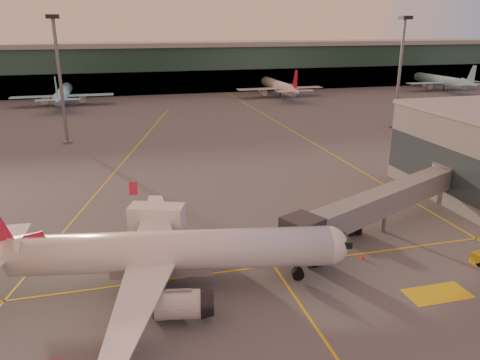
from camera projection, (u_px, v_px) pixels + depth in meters
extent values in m
plane|color=#4C4F54|center=(239.00, 298.00, 42.74)|extent=(600.00, 600.00, 0.00)
cube|color=yellow|center=(227.00, 272.00, 47.33)|extent=(80.00, 0.25, 0.01)
cube|color=yellow|center=(118.00, 168.00, 81.56)|extent=(31.30, 115.98, 0.01)
cube|color=yellow|center=(285.00, 127.00, 114.21)|extent=(0.25, 160.00, 0.01)
cube|color=yellow|center=(327.00, 344.00, 36.62)|extent=(0.25, 30.00, 0.01)
cube|color=yellow|center=(437.00, 294.00, 43.45)|extent=(6.00, 3.00, 0.01)
cube|color=#19382D|center=(140.00, 70.00, 170.39)|extent=(400.00, 18.00, 16.00)
cube|color=gray|center=(138.00, 45.00, 167.60)|extent=(400.00, 20.00, 1.60)
cube|color=black|center=(142.00, 84.00, 163.86)|extent=(400.00, 1.00, 8.00)
cube|color=#2D3D47|center=(434.00, 165.00, 65.70)|extent=(0.30, 21.60, 6.00)
cylinder|color=slate|center=(61.00, 83.00, 94.43)|extent=(0.70, 0.70, 25.00)
cube|color=black|center=(53.00, 17.00, 90.40)|extent=(2.40, 2.40, 0.80)
cube|color=slate|center=(68.00, 142.00, 98.31)|extent=(1.60, 1.60, 0.50)
cylinder|color=slate|center=(399.00, 75.00, 109.00)|extent=(0.70, 0.70, 25.00)
cube|color=black|center=(405.00, 18.00, 104.97)|extent=(2.40, 2.40, 0.80)
cube|color=slate|center=(394.00, 127.00, 112.88)|extent=(1.60, 1.60, 0.50)
cylinder|color=white|center=(174.00, 251.00, 43.53)|extent=(29.58, 9.10, 3.77)
sphere|color=white|center=(329.00, 245.00, 44.56)|extent=(3.70, 3.70, 3.70)
cube|color=black|center=(340.00, 240.00, 44.49)|extent=(2.12, 2.72, 0.66)
cylinder|color=silver|center=(179.00, 304.00, 38.81)|extent=(4.33, 3.13, 2.45)
cylinder|color=black|center=(149.00, 293.00, 41.98)|extent=(1.91, 1.61, 1.70)
cylinder|color=black|center=(149.00, 288.00, 41.82)|extent=(0.34, 0.34, 1.04)
cube|color=white|center=(8.00, 238.00, 45.32)|extent=(3.32, 6.22, 0.19)
cylinder|color=silver|center=(184.00, 243.00, 49.66)|extent=(4.33, 3.13, 2.45)
cylinder|color=black|center=(155.00, 266.00, 46.62)|extent=(1.91, 1.61, 1.70)
cylinder|color=black|center=(154.00, 262.00, 46.45)|extent=(0.34, 0.34, 1.04)
cube|color=slate|center=(163.00, 263.00, 43.84)|extent=(9.71, 4.68, 1.51)
cylinder|color=black|center=(298.00, 274.00, 45.29)|extent=(1.31, 0.96, 1.19)
cube|color=slate|center=(386.00, 200.00, 55.24)|extent=(28.12, 15.16, 2.70)
cube|color=#2D3035|center=(302.00, 232.00, 46.75)|extent=(4.53, 4.53, 3.00)
cube|color=#2D3035|center=(311.00, 252.00, 48.85)|extent=(1.60, 2.40, 2.40)
cylinder|color=black|center=(315.00, 264.00, 48.10)|extent=(0.80, 0.40, 0.80)
cylinder|color=black|center=(307.00, 254.00, 50.11)|extent=(0.80, 0.40, 0.80)
cylinder|color=slate|center=(384.00, 221.00, 56.09)|extent=(0.50, 0.50, 2.77)
cylinder|color=slate|center=(448.00, 175.00, 64.39)|extent=(4.40, 4.40, 3.00)
cylinder|color=slate|center=(445.00, 193.00, 65.24)|extent=(2.40, 2.40, 2.77)
cube|color=#A5171F|center=(161.00, 238.00, 53.07)|extent=(3.98, 3.49, 1.56)
cube|color=silver|center=(157.00, 218.00, 52.33)|extent=(6.55, 4.53, 2.91)
cylinder|color=black|center=(142.00, 244.00, 52.16)|extent=(1.00, 0.67, 0.93)
cylinder|color=black|center=(175.00, 246.00, 51.82)|extent=(1.00, 0.67, 0.93)
cylinder|color=black|center=(479.00, 264.00, 48.27)|extent=(0.52, 0.29, 0.50)
cube|color=black|center=(344.00, 229.00, 55.71)|extent=(3.86, 2.27, 1.20)
cube|color=gold|center=(345.00, 223.00, 55.45)|extent=(1.67, 1.87, 0.98)
cylinder|color=black|center=(338.00, 235.00, 54.58)|extent=(0.79, 0.39, 0.76)
cylinder|color=black|center=(358.00, 232.00, 55.42)|extent=(0.79, 0.39, 0.76)
cone|color=#EF3E0C|center=(362.00, 256.00, 49.84)|extent=(0.45, 0.45, 0.57)
cube|color=#EF3E0C|center=(362.00, 259.00, 49.93)|extent=(0.39, 0.39, 0.03)
cone|color=#EF3E0C|center=(144.00, 212.00, 61.55)|extent=(0.47, 0.47, 0.60)
cube|color=#EF3E0C|center=(144.00, 214.00, 61.64)|extent=(0.41, 0.41, 0.03)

